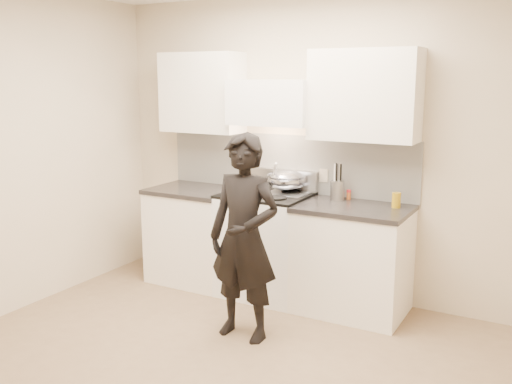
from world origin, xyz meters
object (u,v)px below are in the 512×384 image
Objects in this scene: counter_right at (352,259)px; stove at (266,244)px; utensil_crock at (337,189)px; wok at (287,180)px; person at (244,238)px.

stove is at bearing -180.00° from counter_right.
stove is 2.99× the size of utensil_crock.
utensil_crock is at bearing 15.05° from stove.
utensil_crock is (-0.22, 0.17, 0.56)m from counter_right.
wok is 0.48m from utensil_crock.
person reaches higher than stove.
person reaches higher than utensil_crock.
stove reaches higher than counter_right.
counter_right is (0.83, 0.00, -0.01)m from stove.
utensil_crock reaches higher than stove.
wok is at bearing 46.72° from stove.
stove is 0.83m from counter_right.
person is (-0.34, -1.03, -0.23)m from utensil_crock.
person is (0.27, -0.87, 0.31)m from stove.
wok is (-0.69, 0.14, 0.60)m from counter_right.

